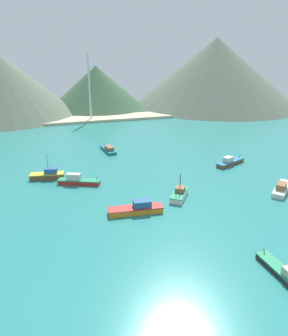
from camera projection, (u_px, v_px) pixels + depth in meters
ground at (209, 187)px, 74.19m from camera, size 260.00×280.00×0.50m
fishing_boat_0 at (137, 209)px, 60.89m from camera, size 11.26×4.17×2.57m
fishing_boat_1 at (108, 149)px, 101.18m from camera, size 3.53×10.60×1.99m
fishing_boat_2 at (282, 188)px, 70.45m from camera, size 9.79×8.38×2.46m
fishing_boat_3 at (78, 181)px, 74.71m from camera, size 10.37×6.40×2.70m
fishing_boat_4 at (48, 175)px, 78.19m from camera, size 8.83×4.29×6.83m
fishing_boat_5 at (287, 275)px, 42.43m from camera, size 2.40×10.66×2.07m
fishing_boat_6 at (179, 194)px, 67.35m from camera, size 6.50×7.17×5.61m
fishing_boat_7 at (230, 162)px, 88.46m from camera, size 10.84×6.32×2.59m
beach_strip at (116, 117)px, 156.74m from camera, size 247.00×15.98×1.20m
hill_central at (97, 88)px, 179.82m from camera, size 60.76×60.76×25.49m
hill_east at (215, 73)px, 191.23m from camera, size 105.56×105.56×41.72m
radio_tower at (89, 88)px, 145.90m from camera, size 3.15×2.52×31.50m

